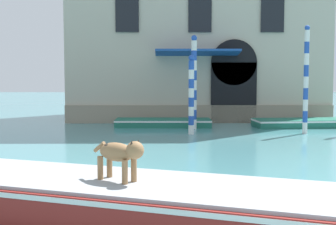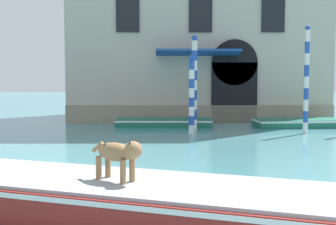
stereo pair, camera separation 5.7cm
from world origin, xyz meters
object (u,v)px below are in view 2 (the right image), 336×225
boat_foreground (107,198)px  dog_on_deck (118,153)px  mooring_pole_0 (194,82)px  boat_moored_far (316,123)px  mooring_pole_3 (192,94)px  boat_moored_near_palazzo (164,122)px  mooring_pole_2 (306,80)px

boat_foreground → dog_on_deck: dog_on_deck is taller
boat_foreground → mooring_pole_0: bearing=99.3°
boat_foreground → boat_moored_far: bearing=79.1°
boat_moored_far → mooring_pole_3: (-6.08, -2.61, 1.46)m
boat_moored_far → boat_moored_near_palazzo: bearing=173.9°
boat_moored_near_palazzo → boat_moored_far: bearing=-0.6°
mooring_pole_3 → boat_moored_far: bearing=23.3°
mooring_pole_3 → mooring_pole_0: bearing=82.6°
mooring_pole_2 → boat_moored_far: bearing=62.7°
mooring_pole_0 → boat_moored_far: bearing=8.4°
mooring_pole_3 → boat_foreground: bearing=-100.7°
boat_moored_far → mooring_pole_2: bearing=-121.7°
mooring_pole_0 → mooring_pole_2: bearing=-19.7°
boat_moored_far → mooring_pole_3: bearing=-161.2°
boat_moored_near_palazzo → mooring_pole_3: 3.38m
boat_moored_near_palazzo → boat_foreground: bearing=-92.9°
mooring_pole_0 → mooring_pole_2: 4.85m
mooring_pole_0 → boat_foreground: bearing=-100.3°
dog_on_deck → mooring_pole_3: bearing=118.5°
mooring_pole_0 → mooring_pole_3: size_ratio=1.29×
boat_moored_far → mooring_pole_3: mooring_pole_3 is taller
boat_foreground → mooring_pole_3: mooring_pole_3 is taller
boat_moored_near_palazzo → mooring_pole_0: bearing=-36.6°
boat_foreground → dog_on_deck: 0.86m
dog_on_deck → boat_moored_near_palazzo: size_ratio=0.20×
boat_moored_near_palazzo → mooring_pole_2: mooring_pole_2 is taller
mooring_pole_0 → mooring_pole_2: (4.57, -1.63, 0.14)m
boat_foreground → mooring_pole_0: mooring_pole_0 is taller
dog_on_deck → mooring_pole_0: 13.48m
mooring_pole_2 → mooring_pole_3: mooring_pole_2 is taller
boat_foreground → mooring_pole_3: 11.62m
mooring_pole_3 → dog_on_deck: bearing=-99.4°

